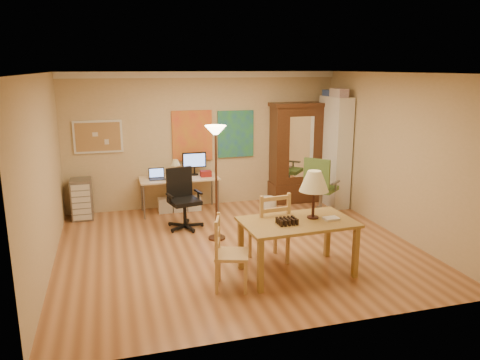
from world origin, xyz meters
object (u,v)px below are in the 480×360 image
object	(u,v)px
dining_table	(304,210)
office_chair_black	(184,212)
computer_desk	(181,191)
office_chair_green	(320,200)
armoire	(296,159)
bookshelf	(334,152)

from	to	relation	value
dining_table	office_chair_black	xyz separation A→B (m)	(-1.29, 2.26, -0.62)
dining_table	computer_desk	bearing A→B (deg)	110.01
office_chair_green	computer_desk	bearing A→B (deg)	157.90
dining_table	computer_desk	world-z (taller)	dining_table
office_chair_black	office_chair_green	size ratio (longest dim) A/B	0.93
dining_table	armoire	size ratio (longest dim) A/B	0.75
armoire	bookshelf	xyz separation A→B (m)	(0.64, -0.44, 0.20)
office_chair_black	armoire	bearing A→B (deg)	22.86
bookshelf	office_chair_green	bearing A→B (deg)	-132.04
bookshelf	office_chair_black	bearing A→B (deg)	-168.65
armoire	bookshelf	bearing A→B (deg)	-34.61
computer_desk	office_chair_green	xyz separation A→B (m)	(2.51, -1.02, -0.11)
office_chair_black	bookshelf	distance (m)	3.37
computer_desk	office_chair_black	world-z (taller)	computer_desk
computer_desk	armoire	size ratio (longest dim) A/B	0.73
office_chair_black	armoire	distance (m)	2.86
office_chair_green	bookshelf	size ratio (longest dim) A/B	0.52
office_chair_green	armoire	xyz separation A→B (m)	(-0.04, 1.10, 0.60)
dining_table	office_chair_black	size ratio (longest dim) A/B	1.46
computer_desk	office_chair_green	world-z (taller)	same
dining_table	bookshelf	xyz separation A→B (m)	(1.92, 2.91, 0.20)
computer_desk	armoire	bearing A→B (deg)	1.95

